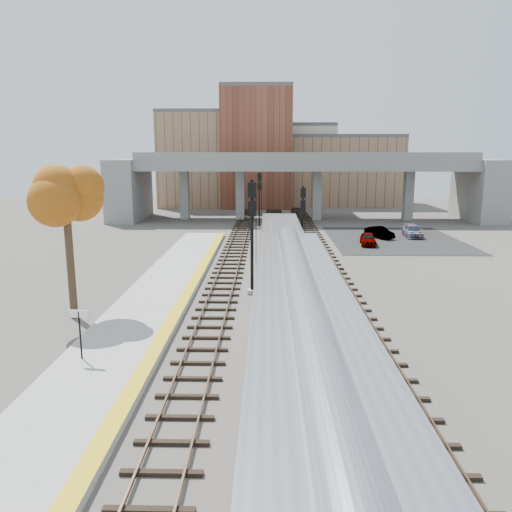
# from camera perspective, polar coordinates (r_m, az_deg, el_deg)

# --- Properties ---
(ground) EXTENTS (160.00, 160.00, 0.00)m
(ground) POSITION_cam_1_polar(r_m,az_deg,el_deg) (28.38, 1.41, -7.68)
(ground) COLOR #47423D
(ground) RESTS_ON ground
(platform) EXTENTS (4.50, 60.00, 0.35)m
(platform) POSITION_cam_1_polar(r_m,az_deg,el_deg) (29.22, -13.07, -7.05)
(platform) COLOR #9E9E99
(platform) RESTS_ON ground
(yellow_strip) EXTENTS (0.70, 60.00, 0.01)m
(yellow_strip) POSITION_cam_1_polar(r_m,az_deg,el_deg) (28.75, -9.39, -6.83)
(yellow_strip) COLOR yellow
(yellow_strip) RESTS_ON platform
(tracks) EXTENTS (10.70, 95.00, 0.25)m
(tracks) POSITION_cam_1_polar(r_m,az_deg,el_deg) (40.38, 2.71, -1.69)
(tracks) COLOR black
(tracks) RESTS_ON ground
(overpass) EXTENTS (54.00, 12.00, 9.50)m
(overpass) POSITION_cam_1_polar(r_m,az_deg,el_deg) (72.04, 5.35, 8.78)
(overpass) COLOR slate
(overpass) RESTS_ON ground
(buildings_far) EXTENTS (43.00, 21.00, 20.60)m
(buildings_far) POSITION_cam_1_polar(r_m,az_deg,el_deg) (93.37, 2.17, 10.75)
(buildings_far) COLOR #8F6D53
(buildings_far) RESTS_ON ground
(parking_lot) EXTENTS (14.00, 18.00, 0.04)m
(parking_lot) POSITION_cam_1_polar(r_m,az_deg,el_deg) (57.33, 15.52, 1.84)
(parking_lot) COLOR black
(parking_lot) RESTS_ON ground
(locomotive) EXTENTS (3.02, 19.05, 4.10)m
(locomotive) POSITION_cam_1_polar(r_m,az_deg,el_deg) (36.97, 2.96, 0.55)
(locomotive) COLOR #A8AAB2
(locomotive) RESTS_ON ground
(coach) EXTENTS (3.03, 25.00, 5.00)m
(coach) POSITION_cam_1_polar(r_m,az_deg,el_deg) (15.21, 5.42, -14.15)
(coach) COLOR #A8AAB2
(coach) RESTS_ON ground
(signal_mast_near) EXTENTS (0.60, 0.64, 7.73)m
(signal_mast_near) POSITION_cam_1_polar(r_m,az_deg,el_deg) (33.14, -0.47, 2.21)
(signal_mast_near) COLOR #9E9E99
(signal_mast_near) RESTS_ON ground
(signal_mast_mid) EXTENTS (0.60, 0.64, 6.58)m
(signal_mast_mid) POSITION_cam_1_polar(r_m,az_deg,el_deg) (44.10, 5.31, 3.52)
(signal_mast_mid) COLOR #9E9E99
(signal_mast_mid) RESTS_ON ground
(signal_mast_far) EXTENTS (0.60, 0.64, 7.08)m
(signal_mast_far) POSITION_cam_1_polar(r_m,az_deg,el_deg) (62.87, 0.38, 6.32)
(signal_mast_far) COLOR #9E9E99
(signal_mast_far) RESTS_ON ground
(station_sign) EXTENTS (0.90, 0.15, 2.27)m
(station_sign) POSITION_cam_1_polar(r_m,az_deg,el_deg) (23.63, -19.53, -7.34)
(station_sign) COLOR black
(station_sign) RESTS_ON platform
(tree) EXTENTS (3.60, 3.60, 9.19)m
(tree) POSITION_cam_1_polar(r_m,az_deg,el_deg) (29.80, -20.93, 5.93)
(tree) COLOR #382619
(tree) RESTS_ON ground
(car_a) EXTENTS (1.95, 3.94, 1.29)m
(car_a) POSITION_cam_1_polar(r_m,az_deg,el_deg) (52.95, 12.69, 1.92)
(car_a) COLOR #99999E
(car_a) RESTS_ON parking_lot
(car_b) EXTENTS (2.97, 4.02, 1.26)m
(car_b) POSITION_cam_1_polar(r_m,az_deg,el_deg) (57.67, 13.93, 2.63)
(car_b) COLOR #99999E
(car_b) RESTS_ON parking_lot
(car_c) EXTENTS (2.13, 4.59, 1.30)m
(car_c) POSITION_cam_1_polar(r_m,az_deg,el_deg) (59.50, 17.47, 2.72)
(car_c) COLOR #99999E
(car_c) RESTS_ON parking_lot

